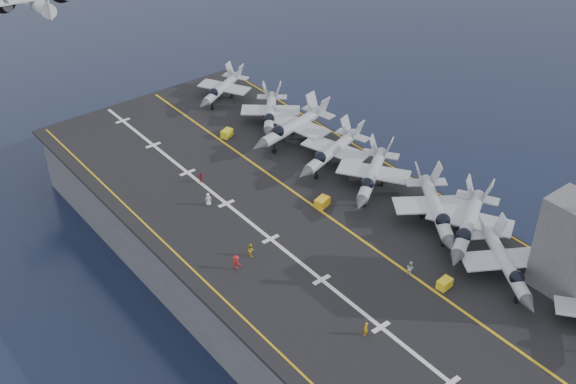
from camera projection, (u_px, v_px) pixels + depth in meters
ground at (306, 281)px, 100.90m from camera, size 500.00×500.00×0.00m
hull at (306, 253)px, 98.08m from camera, size 36.00×90.00×10.00m
flight_deck at (307, 223)px, 95.15m from camera, size 38.00×92.00×0.40m
foul_line at (324, 213)px, 96.57m from camera, size 0.35×90.00×0.02m
landing_centerline at (271, 239)px, 91.95m from camera, size 0.50×90.00×0.02m
deck_edge_port at (198, 274)px, 86.31m from camera, size 0.25×90.00×0.02m
deck_edge_stbd at (405, 174)px, 104.52m from camera, size 0.25×90.00×0.02m
fighter_jet_1 at (506, 262)px, 84.22m from camera, size 16.12×17.75×5.13m
fighter_jet_2 at (469, 222)px, 90.31m from camera, size 19.26×17.15×5.59m
fighter_jet_3 at (436, 207)px, 93.03m from camera, size 17.93×19.22×5.55m
fighter_jet_4 at (372, 174)px, 99.81m from camera, size 18.31×16.91×5.29m
fighter_jet_5 at (332, 150)px, 105.02m from camera, size 17.48×14.07×5.28m
fighter_jet_6 at (294, 125)px, 110.84m from camera, size 17.96×13.65×5.64m
fighter_jet_7 at (270, 111)px, 115.37m from camera, size 16.46×17.03×4.95m
fighter_jet_8 at (222, 88)px, 122.74m from camera, size 16.12×14.26×4.68m
tow_cart_a at (445, 284)px, 84.11m from camera, size 1.97×1.39×1.11m
tow_cart_b at (322, 202)px, 97.65m from camera, size 2.35×1.85×1.24m
tow_cart_c at (227, 133)px, 113.31m from camera, size 2.26×1.91×1.15m
crew_1 at (366, 329)px, 77.59m from camera, size 1.25×1.05×1.77m
crew_2 at (251, 250)px, 88.80m from camera, size 0.91×1.18×1.76m
crew_3 at (236, 262)px, 86.65m from camera, size 1.18×1.38×1.95m
crew_4 at (201, 177)px, 102.37m from camera, size 1.04×0.75×1.64m
crew_5 at (208, 199)px, 97.68m from camera, size 1.34×1.17×1.87m
crew_7 at (410, 268)px, 85.76m from camera, size 0.84×1.21×1.96m
transport_plane at (38, 5)px, 121.76m from camera, size 26.28×19.53×5.77m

